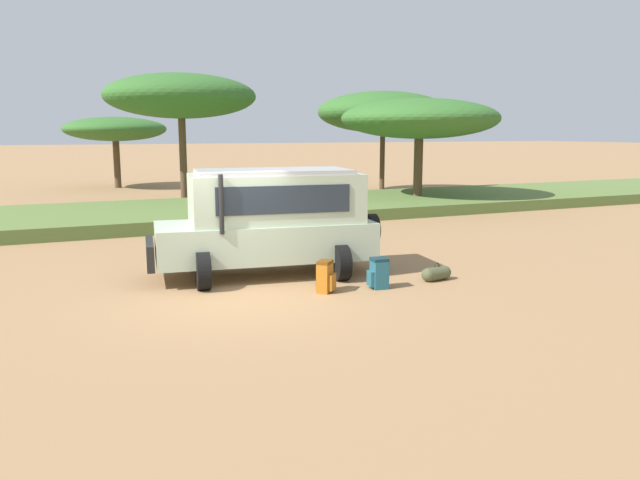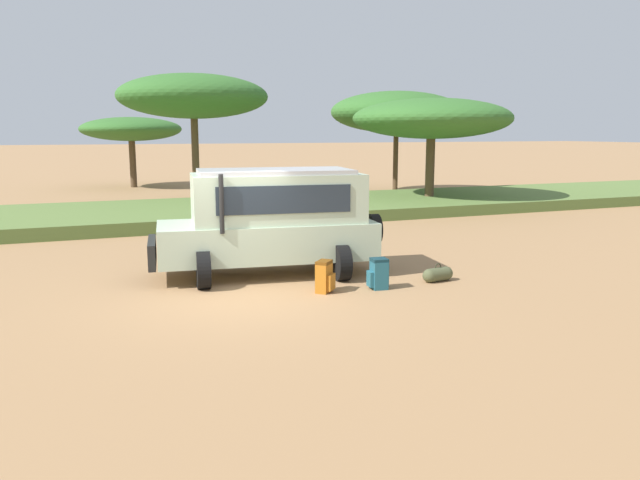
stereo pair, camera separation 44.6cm
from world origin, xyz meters
name	(u,v)px [view 1 (the left image)]	position (x,y,z in m)	size (l,w,h in m)	color
ground_plane	(243,298)	(0.00, 0.00, 0.00)	(320.00, 320.00, 0.00)	#9E754C
grass_bank	(148,215)	(0.00, 11.91, 0.22)	(120.00, 7.00, 0.44)	#5B7538
safari_vehicle	(270,220)	(1.19, 1.71, 1.29)	(5.46, 3.18, 2.44)	#B2C6A8
backpack_beside_front_wheel	(325,277)	(1.70, -0.26, 0.32)	(0.47, 0.47, 0.66)	#B26619
backpack_cluster_center	(379,273)	(2.86, -0.42, 0.32)	(0.45, 0.38, 0.65)	#235B6B
duffel_bag_low_black_case	(436,274)	(4.39, -0.33, 0.16)	(0.77, 0.37, 0.41)	#4C5133
acacia_tree_left_mid	(115,129)	(0.61, 26.89, 3.41)	(5.86, 5.88, 4.13)	brown
acacia_tree_centre_back	(181,96)	(2.35, 16.52, 4.81)	(6.68, 5.80, 5.81)	brown
acacia_tree_right_mid	(419,119)	(11.85, 12.01, 3.83)	(6.85, 7.15, 4.72)	brown
acacia_tree_far_right	(383,112)	(13.33, 17.82, 4.29)	(7.03, 6.69, 5.39)	brown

